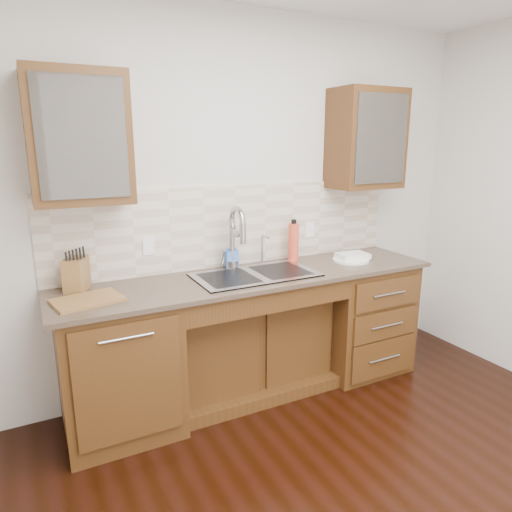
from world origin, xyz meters
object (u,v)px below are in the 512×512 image
soap_bottle (232,255)px  water_bottle (293,243)px  plate (351,260)px  cutting_board (88,300)px  knife_block (76,274)px

soap_bottle → water_bottle: water_bottle is taller
plate → cutting_board: (-1.94, -0.04, 0.00)m
soap_bottle → plate: (0.90, -0.24, -0.09)m
water_bottle → cutting_board: bearing=-171.3°
soap_bottle → plate: 0.94m
soap_bottle → knife_block: knife_block is taller
water_bottle → cutting_board: 1.56m
water_bottle → knife_block: water_bottle is taller
plate → cutting_board: cutting_board is taller
soap_bottle → plate: size_ratio=0.71×
plate → knife_block: bearing=174.3°
plate → knife_block: (-1.97, 0.20, 0.10)m
soap_bottle → plate: bearing=-4.3°
plate → knife_block: knife_block is taller
soap_bottle → knife_block: (-1.07, -0.05, 0.00)m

